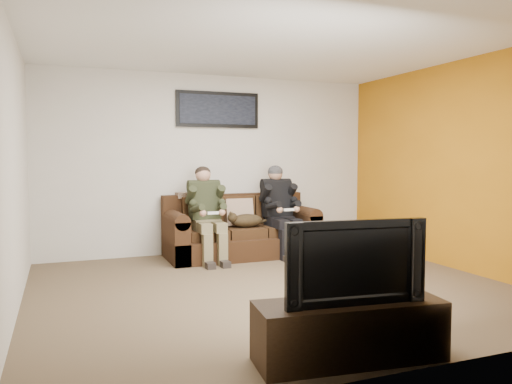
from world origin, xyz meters
name	(u,v)px	position (x,y,z in m)	size (l,w,h in m)	color
floor	(274,288)	(0.00, 0.00, 0.00)	(5.00, 5.00, 0.00)	brown
ceiling	(275,42)	(0.00, 0.00, 2.60)	(5.00, 5.00, 0.00)	silver
wall_back	(213,164)	(0.00, 2.25, 1.30)	(5.00, 5.00, 0.00)	beige
wall_front	(415,174)	(0.00, -2.25, 1.30)	(5.00, 5.00, 0.00)	beige
wall_left	(13,169)	(-2.50, 0.00, 1.30)	(4.50, 4.50, 0.00)	beige
wall_right	(459,166)	(2.50, 0.00, 1.30)	(4.50, 4.50, 0.00)	beige
accent_wall_right	(458,166)	(2.49, 0.00, 1.30)	(4.50, 4.50, 0.00)	#B36D11
sofa	(240,233)	(0.26, 1.83, 0.33)	(2.11, 0.91, 0.86)	#331D0F
throw_pillow	(239,212)	(0.26, 1.87, 0.61)	(0.40, 0.12, 0.38)	tan
throw_blanket	(192,195)	(-0.38, 2.09, 0.86)	(0.43, 0.21, 0.08)	gray
person_left	(207,208)	(-0.28, 1.65, 0.71)	(0.51, 0.87, 1.28)	olive
person_right	(280,205)	(0.81, 1.65, 0.72)	(0.51, 0.86, 1.29)	black
cat	(245,220)	(0.28, 1.65, 0.52)	(0.66, 0.26, 0.24)	#402F19
framed_poster	(218,110)	(0.06, 2.22, 2.10)	(1.25, 0.05, 0.52)	black
tv_stand	(349,331)	(-0.28, -1.95, 0.21)	(1.32, 0.42, 0.41)	black
television	(350,260)	(-0.28, -1.95, 0.70)	(1.00, 0.13, 0.58)	black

